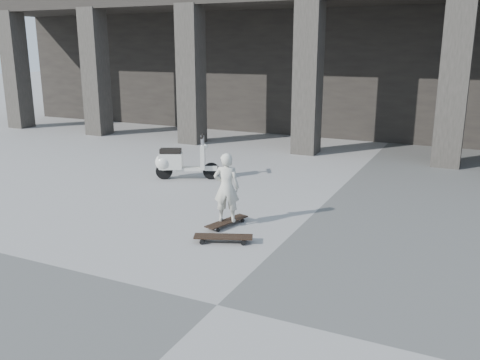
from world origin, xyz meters
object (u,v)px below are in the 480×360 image
at_px(skateboard_spare, 223,237).
at_px(scooter, 176,162).
at_px(child, 226,187).
at_px(longboard, 227,222).

relative_size(skateboard_spare, scooter, 0.68).
bearing_deg(child, scooter, -62.01).
xyz_separation_m(longboard, scooter, (-2.35, 2.21, 0.32)).
distance_m(longboard, skateboard_spare, 0.72).
height_order(longboard, child, child).
bearing_deg(child, longboard, -108.80).
bearing_deg(scooter, child, -68.35).
relative_size(skateboard_spare, child, 0.79).
distance_m(longboard, child, 0.58).
bearing_deg(longboard, scooter, 62.89).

